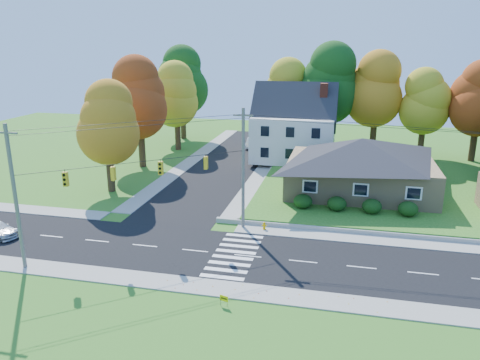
{
  "coord_description": "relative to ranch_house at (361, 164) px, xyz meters",
  "views": [
    {
      "loc": [
        6.32,
        -30.22,
        14.89
      ],
      "look_at": [
        -2.4,
        8.0,
        3.29
      ],
      "focal_mm": 35.0,
      "sensor_mm": 36.0,
      "label": 1
    }
  ],
  "objects": [
    {
      "name": "ranch_house",
      "position": [
        0.0,
        0.0,
        0.0
      ],
      "size": [
        14.6,
        10.6,
        5.4
      ],
      "color": "tan",
      "rests_on": "lawn"
    },
    {
      "name": "road_main",
      "position": [
        -8.0,
        -16.0,
        -3.26
      ],
      "size": [
        90.0,
        8.0,
        0.02
      ],
      "primitive_type": "cube",
      "color": "black",
      "rests_on": "ground"
    },
    {
      "name": "traffic_infrastructure",
      "position": [
        -8.15,
        -14.65,
        1.88
      ],
      "size": [
        38.1,
        10.66,
        10.0
      ],
      "color": "#666059",
      "rests_on": "ground"
    },
    {
      "name": "ground",
      "position": [
        -8.0,
        -16.0,
        -3.27
      ],
      "size": [
        120.0,
        120.0,
        0.0
      ],
      "primitive_type": "plane",
      "color": "#3D7923"
    },
    {
      "name": "tree_west_3",
      "position": [
        -27.0,
        24.0,
        5.85
      ],
      "size": [
        7.84,
        7.84,
        14.6
      ],
      "color": "#3F2A19",
      "rests_on": "ground"
    },
    {
      "name": "yard_sign",
      "position": [
        -7.99,
        -22.81,
        -2.78
      ],
      "size": [
        0.53,
        0.18,
        0.68
      ],
      "color": "black",
      "rests_on": "ground"
    },
    {
      "name": "sidewalk_south",
      "position": [
        -8.0,
        -21.0,
        -3.23
      ],
      "size": [
        90.0,
        2.0,
        0.08
      ],
      "primitive_type": "cube",
      "color": "#9C9A90",
      "rests_on": "ground"
    },
    {
      "name": "tree_lot_3",
      "position": [
        8.0,
        17.0,
        4.39
      ],
      "size": [
        6.16,
        6.16,
        11.47
      ],
      "color": "#3F2A19",
      "rests_on": "lawn"
    },
    {
      "name": "white_car",
      "position": [
        -14.89,
        19.6,
        -2.56
      ],
      "size": [
        1.67,
        4.23,
        1.37
      ],
      "primitive_type": "imported",
      "rotation": [
        0.0,
        0.0,
        0.05
      ],
      "color": "silver",
      "rests_on": "road_cross"
    },
    {
      "name": "colonial_house",
      "position": [
        -7.96,
        12.0,
        1.32
      ],
      "size": [
        10.4,
        8.4,
        9.6
      ],
      "color": "silver",
      "rests_on": "lawn"
    },
    {
      "name": "tree_west_0",
      "position": [
        -25.0,
        -4.0,
        3.89
      ],
      "size": [
        6.16,
        6.16,
        11.47
      ],
      "color": "#3F2A19",
      "rests_on": "ground"
    },
    {
      "name": "tree_lot_2",
      "position": [
        2.0,
        18.0,
        5.7
      ],
      "size": [
        7.28,
        7.28,
        13.56
      ],
      "color": "#3F2A19",
      "rests_on": "lawn"
    },
    {
      "name": "tree_west_1",
      "position": [
        -26.0,
        6.0,
        5.2
      ],
      "size": [
        7.28,
        7.28,
        13.56
      ],
      "color": "#3F2A19",
      "rests_on": "ground"
    },
    {
      "name": "fire_hydrant",
      "position": [
        -7.69,
        -10.88,
        -2.94
      ],
      "size": [
        0.39,
        0.31,
        0.69
      ],
      "color": "#D69F00",
      "rests_on": "ground"
    },
    {
      "name": "tree_lot_0",
      "position": [
        -10.0,
        18.0,
        5.04
      ],
      "size": [
        6.72,
        6.72,
        12.51
      ],
      "color": "#3F2A19",
      "rests_on": "lawn"
    },
    {
      "name": "tree_lot_4",
      "position": [
        14.0,
        16.0,
        5.04
      ],
      "size": [
        6.72,
        6.72,
        12.51
      ],
      "color": "#3F2A19",
      "rests_on": "lawn"
    },
    {
      "name": "hedge_row",
      "position": [
        -0.5,
        -6.2,
        -2.13
      ],
      "size": [
        10.7,
        1.7,
        1.27
      ],
      "color": "#163A10",
      "rests_on": "lawn"
    },
    {
      "name": "tree_west_2",
      "position": [
        -25.0,
        16.0,
        4.54
      ],
      "size": [
        6.72,
        6.72,
        12.51
      ],
      "color": "#3F2A19",
      "rests_on": "ground"
    },
    {
      "name": "lawn",
      "position": [
        5.0,
        5.0,
        -3.02
      ],
      "size": [
        30.0,
        30.0,
        0.5
      ],
      "primitive_type": "cube",
      "color": "#3D7923",
      "rests_on": "ground"
    },
    {
      "name": "road_cross",
      "position": [
        -16.0,
        10.0,
        -3.25
      ],
      "size": [
        8.0,
        44.0,
        0.02
      ],
      "primitive_type": "cube",
      "color": "black",
      "rests_on": "ground"
    },
    {
      "name": "sidewalk_north",
      "position": [
        -8.0,
        -11.0,
        -3.23
      ],
      "size": [
        90.0,
        2.0,
        0.08
      ],
      "primitive_type": "cube",
      "color": "#9C9A90",
      "rests_on": "ground"
    },
    {
      "name": "tree_lot_1",
      "position": [
        -4.0,
        17.0,
        6.35
      ],
      "size": [
        7.84,
        7.84,
        14.6
      ],
      "color": "#3F2A19",
      "rests_on": "lawn"
    }
  ]
}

